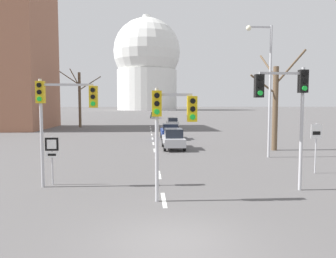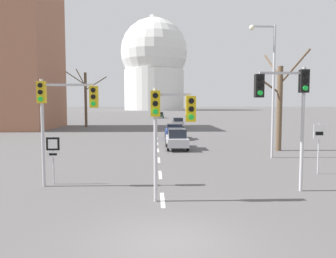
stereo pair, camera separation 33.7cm
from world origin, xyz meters
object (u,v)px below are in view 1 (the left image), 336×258
at_px(route_sign_post, 52,152).
at_px(traffic_signal_near_left, 60,105).
at_px(sedan_near_right, 154,115).
at_px(sedan_near_left, 173,139).
at_px(speed_limit_sign, 316,139).
at_px(sedan_far_left, 170,131).
at_px(street_lamp_right, 266,79).
at_px(traffic_signal_centre_tall, 170,117).
at_px(sedan_mid_centre, 172,123).
at_px(traffic_signal_near_right, 288,98).

bearing_deg(route_sign_post, traffic_signal_near_left, -37.58).
bearing_deg(sedan_near_right, sedan_near_left, -89.80).
bearing_deg(speed_limit_sign, sedan_far_left, 110.18).
xyz_separation_m(route_sign_post, speed_limit_sign, (13.29, 1.62, 0.32)).
bearing_deg(sedan_near_right, street_lamp_right, -84.44).
relative_size(traffic_signal_centre_tall, sedan_near_right, 1.02).
bearing_deg(street_lamp_right, sedan_far_left, 114.60).
xyz_separation_m(traffic_signal_near_left, sedan_mid_centre, (7.87, 35.78, -2.83)).
relative_size(traffic_signal_centre_tall, sedan_far_left, 1.08).
bearing_deg(sedan_near_left, traffic_signal_centre_tall, -95.30).
bearing_deg(speed_limit_sign, sedan_near_right, 95.82).
distance_m(traffic_signal_near_right, sedan_near_left, 14.11).
height_order(route_sign_post, sedan_mid_centre, route_sign_post).
xyz_separation_m(route_sign_post, sedan_near_left, (6.50, 11.60, -0.66)).
xyz_separation_m(street_lamp_right, sedan_near_right, (-6.16, 63.20, -4.59)).
relative_size(street_lamp_right, sedan_near_left, 2.04).
bearing_deg(sedan_mid_centre, speed_limit_sign, -81.71).
bearing_deg(traffic_signal_centre_tall, sedan_near_right, 89.10).
relative_size(traffic_signal_near_left, route_sign_post, 2.15).
relative_size(traffic_signal_near_right, street_lamp_right, 0.58).
bearing_deg(speed_limit_sign, traffic_signal_near_left, -171.11).
relative_size(traffic_signal_near_left, sedan_far_left, 1.20).
distance_m(speed_limit_sign, sedan_near_right, 68.85).
bearing_deg(sedan_far_left, speed_limit_sign, -69.82).
height_order(traffic_signal_near_left, sedan_near_left, traffic_signal_near_left).
relative_size(traffic_signal_centre_tall, sedan_mid_centre, 1.03).
height_order(traffic_signal_near_left, sedan_near_right, traffic_signal_near_left).
distance_m(street_lamp_right, sedan_near_right, 63.67).
xyz_separation_m(sedan_near_left, sedan_far_left, (0.29, 7.69, -0.03)).
xyz_separation_m(traffic_signal_near_right, route_sign_post, (-10.22, 1.65, -2.47)).
bearing_deg(sedan_far_left, sedan_mid_centre, 84.43).
bearing_deg(sedan_near_right, route_sign_post, -95.14).
distance_m(route_sign_post, sedan_mid_centre, 36.38).
distance_m(speed_limit_sign, street_lamp_right, 6.44).
xyz_separation_m(traffic_signal_near_right, street_lamp_right, (2.24, 8.56, 1.43)).
xyz_separation_m(traffic_signal_centre_tall, street_lamp_right, (7.30, 9.78, 2.17)).
distance_m(street_lamp_right, sedan_mid_centre, 29.14).
bearing_deg(route_sign_post, speed_limit_sign, 6.95).
bearing_deg(route_sign_post, sedan_near_right, 84.86).
distance_m(speed_limit_sign, sedan_mid_centre, 34.15).
relative_size(traffic_signal_near_left, traffic_signal_centre_tall, 1.12).
height_order(speed_limit_sign, street_lamp_right, street_lamp_right).
bearing_deg(traffic_signal_near_right, sedan_near_left, 105.68).
height_order(street_lamp_right, sedan_near_left, street_lamp_right).
distance_m(traffic_signal_near_left, speed_limit_sign, 13.07).
relative_size(route_sign_post, street_lamp_right, 0.25).
bearing_deg(traffic_signal_near_right, sedan_far_left, 99.30).
bearing_deg(sedan_near_right, traffic_signal_near_left, -94.71).
bearing_deg(traffic_signal_near_left, speed_limit_sign, 8.89).
bearing_deg(sedan_mid_centre, traffic_signal_near_right, -87.13).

